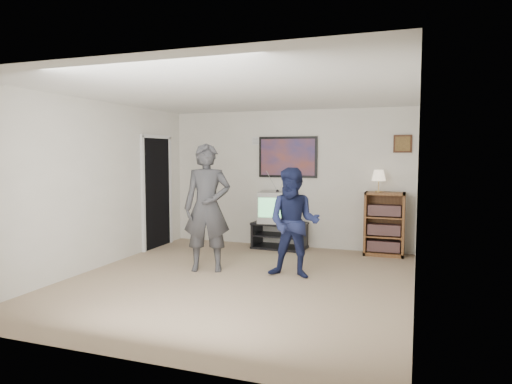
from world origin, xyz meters
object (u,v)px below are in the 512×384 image
Objects in this scene: person_tall at (207,208)px; person_short at (294,223)px; bookshelf at (384,224)px; media_stand at (280,235)px; crt_television at (277,207)px.

person_tall is 1.30m from person_short.
person_tall is (-2.38, -1.90, 0.40)m from bookshelf.
media_stand is 1.85m from bookshelf.
media_stand is 0.53× the size of person_tall.
media_stand is at bearing 110.85° from person_short.
person_tall is at bearing -113.94° from crt_television.
media_stand is at bearing -178.43° from bookshelf.
bookshelf is 0.70× the size of person_short.
media_stand is 0.52m from crt_television.
person_short is (-1.09, -1.84, 0.23)m from bookshelf.
crt_television is at bearing -176.70° from media_stand.
bookshelf is 2.15m from person_short.
crt_television is at bearing 55.98° from person_tall.
crt_television is 0.35× the size of person_tall.
crt_television is at bearing 112.05° from person_short.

